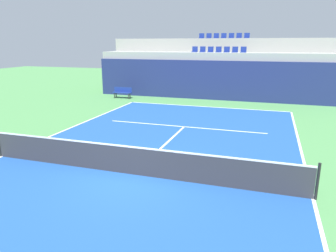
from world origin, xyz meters
The scene contains 14 objects.
ground_plane centered at (0.00, 0.00, 0.00)m, with size 80.00×80.00×0.00m, color #4C8C4C.
court_surface centered at (0.00, 0.00, 0.01)m, with size 11.00×24.00×0.01m, color #1E4C99.
baseline_far centered at (0.00, 11.95, 0.01)m, with size 11.00×0.10×0.00m, color white.
sideline_left centered at (-5.45, 0.00, 0.01)m, with size 0.10×24.00×0.00m, color white.
sideline_right centered at (5.45, 0.00, 0.01)m, with size 0.10×24.00×0.00m, color white.
service_line_far centered at (0.00, 6.40, 0.01)m, with size 8.26×0.10×0.00m, color white.
centre_service_line centered at (0.00, 3.20, 0.01)m, with size 0.10×6.40×0.00m, color white.
back_wall centered at (0.00, 14.95, 1.47)m, with size 18.93×0.30×2.94m, color navy.
stands_tier_lower centered at (0.00, 16.30, 1.75)m, with size 18.93×2.40×3.50m, color #9E9E99.
stands_tier_upper centered at (0.00, 18.70, 2.29)m, with size 18.93×2.40×4.58m, color #9E9E99.
seating_row_lower centered at (0.00, 16.39, 3.63)m, with size 4.24×0.44×0.44m.
seating_row_upper centered at (0.00, 18.79, 4.70)m, with size 4.24×0.44×0.44m.
tennis_net centered at (0.00, 0.00, 0.51)m, with size 11.08×0.08×1.07m.
player_bench centered at (-6.92, 13.39, 0.51)m, with size 1.50×0.40×0.85m.
Camera 1 is at (4.07, -8.74, 4.19)m, focal length 33.55 mm.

